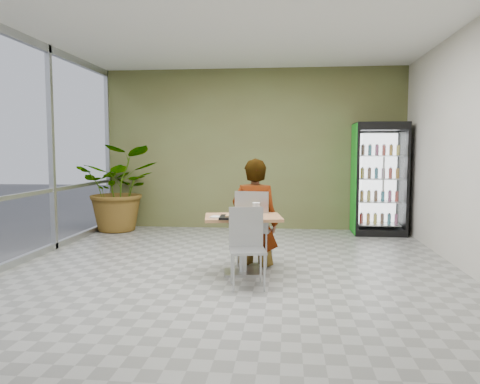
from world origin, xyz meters
name	(u,v)px	position (x,y,z in m)	size (l,w,h in m)	color
ground	(232,273)	(0.00, 0.00, 0.00)	(7.00, 7.00, 0.00)	gray
room_envelope	(232,148)	(0.00, 0.00, 1.60)	(6.00, 7.00, 3.20)	beige
storefront_frame	(7,149)	(-3.00, 0.00, 1.60)	(0.10, 7.00, 3.20)	#A7AAAC
dining_table	(243,233)	(0.15, -0.05, 0.54)	(1.04, 0.81, 0.75)	tan
chair_far	(253,222)	(0.25, 0.38, 0.61)	(0.52, 0.53, 1.03)	#A7AAAC
chair_near	(247,240)	(0.24, -0.54, 0.53)	(0.47, 0.48, 0.91)	#A7AAAC
seated_woman	(255,223)	(0.27, 0.44, 0.59)	(0.65, 0.42, 1.77)	black
pizza_plate	(241,214)	(0.12, -0.01, 0.77)	(0.33, 0.26, 0.03)	silver
soda_cup	(256,210)	(0.32, -0.08, 0.83)	(0.10, 0.10, 0.17)	silver
napkin_stack	(216,217)	(-0.16, -0.24, 0.76)	(0.14, 0.14, 0.02)	silver
cafeteria_tray	(239,217)	(0.12, -0.27, 0.76)	(0.47, 0.34, 0.03)	black
beverage_fridge	(379,179)	(2.42, 3.11, 1.05)	(0.95, 0.73, 2.09)	black
potted_plant	(120,188)	(-2.56, 2.96, 0.84)	(1.51, 1.31, 1.68)	#245B27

